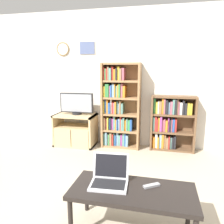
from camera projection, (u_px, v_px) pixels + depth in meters
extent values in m
plane|color=#BCAD93|center=(81.00, 221.00, 2.20)|extent=(18.00, 18.00, 0.00)
cube|color=silver|center=(124.00, 79.00, 4.23)|extent=(7.14, 0.06, 2.60)
torus|color=olive|center=(63.00, 49.00, 4.35)|extent=(0.27, 0.03, 0.27)
cylinder|color=white|center=(63.00, 49.00, 4.35)|extent=(0.22, 0.02, 0.22)
cube|color=silver|center=(87.00, 48.00, 4.24)|extent=(0.33, 0.01, 0.25)
cube|color=slate|center=(87.00, 48.00, 4.23)|extent=(0.30, 0.02, 0.23)
cube|color=tan|center=(58.00, 128.00, 4.43)|extent=(0.04, 0.50, 0.62)
cube|color=tan|center=(94.00, 131.00, 4.26)|extent=(0.04, 0.50, 0.62)
cube|color=tan|center=(75.00, 115.00, 4.29)|extent=(0.79, 0.50, 0.04)
cube|color=tan|center=(76.00, 143.00, 4.40)|extent=(0.79, 0.50, 0.04)
cube|color=tan|center=(76.00, 127.00, 4.33)|extent=(0.72, 0.46, 0.04)
cube|color=tan|center=(62.00, 138.00, 4.18)|extent=(0.34, 0.02, 0.34)
cube|color=tan|center=(80.00, 139.00, 4.10)|extent=(0.34, 0.02, 0.34)
cylinder|color=black|center=(77.00, 113.00, 4.28)|extent=(0.18, 0.18, 0.04)
cube|color=black|center=(77.00, 103.00, 4.24)|extent=(0.66, 0.05, 0.38)
cube|color=#9399A3|center=(76.00, 103.00, 4.21)|extent=(0.63, 0.01, 0.34)
cube|color=#9E754C|center=(104.00, 105.00, 4.21)|extent=(0.04, 0.32, 1.61)
cube|color=#9E754C|center=(139.00, 107.00, 4.06)|extent=(0.04, 0.32, 1.61)
cube|color=#9E754C|center=(122.00, 105.00, 4.28)|extent=(0.72, 0.02, 1.61)
cube|color=#9E754C|center=(121.00, 145.00, 4.29)|extent=(0.65, 0.28, 0.04)
cube|color=#9E754C|center=(121.00, 130.00, 4.23)|extent=(0.65, 0.28, 0.04)
cube|color=#9E754C|center=(121.00, 114.00, 4.17)|extent=(0.65, 0.28, 0.04)
cube|color=#9E754C|center=(121.00, 98.00, 4.10)|extent=(0.65, 0.28, 0.04)
cube|color=#9E754C|center=(121.00, 81.00, 4.04)|extent=(0.65, 0.28, 0.04)
cube|color=#9E754C|center=(121.00, 64.00, 3.98)|extent=(0.65, 0.28, 0.04)
cube|color=#5B9389|center=(106.00, 138.00, 4.34)|extent=(0.03, 0.23, 0.23)
cube|color=#759EB7|center=(107.00, 137.00, 4.33)|extent=(0.03, 0.25, 0.26)
cube|color=white|center=(109.00, 138.00, 4.34)|extent=(0.02, 0.20, 0.21)
cube|color=#388947|center=(110.00, 138.00, 4.32)|extent=(0.02, 0.25, 0.22)
cube|color=#93704C|center=(112.00, 138.00, 4.31)|extent=(0.04, 0.25, 0.25)
cube|color=red|center=(114.00, 138.00, 4.31)|extent=(0.02, 0.24, 0.23)
cube|color=#5B9389|center=(115.00, 138.00, 4.31)|extent=(0.02, 0.20, 0.24)
cube|color=#2856A8|center=(116.00, 139.00, 4.30)|extent=(0.02, 0.22, 0.20)
cube|color=#759EB7|center=(118.00, 138.00, 4.29)|extent=(0.04, 0.20, 0.25)
cube|color=#5B9389|center=(120.00, 139.00, 4.29)|extent=(0.04, 0.20, 0.21)
cube|color=#9E4293|center=(122.00, 139.00, 4.28)|extent=(0.03, 0.21, 0.22)
cube|color=#5B9389|center=(124.00, 139.00, 4.27)|extent=(0.04, 0.20, 0.25)
cube|color=#2856A8|center=(126.00, 139.00, 4.25)|extent=(0.02, 0.22, 0.25)
cube|color=#759EB7|center=(128.00, 140.00, 4.25)|extent=(0.04, 0.23, 0.22)
cube|color=#93704C|center=(106.00, 122.00, 4.27)|extent=(0.03, 0.26, 0.23)
cube|color=#B75B70|center=(108.00, 123.00, 4.28)|extent=(0.03, 0.20, 0.20)
cube|color=gold|center=(109.00, 123.00, 4.26)|extent=(0.02, 0.25, 0.23)
cube|color=#2856A8|center=(111.00, 123.00, 4.27)|extent=(0.03, 0.21, 0.22)
cube|color=#232328|center=(112.00, 123.00, 4.25)|extent=(0.02, 0.24, 0.23)
cube|color=#9E4293|center=(113.00, 123.00, 4.25)|extent=(0.03, 0.21, 0.22)
cube|color=#5B9389|center=(115.00, 122.00, 4.24)|extent=(0.03, 0.21, 0.26)
cube|color=orange|center=(117.00, 124.00, 4.24)|extent=(0.03, 0.21, 0.20)
cube|color=#2856A8|center=(118.00, 124.00, 4.23)|extent=(0.02, 0.25, 0.20)
cube|color=#759EB7|center=(120.00, 123.00, 4.22)|extent=(0.03, 0.22, 0.22)
cube|color=red|center=(121.00, 122.00, 4.21)|extent=(0.02, 0.21, 0.27)
cube|color=#5B9389|center=(123.00, 124.00, 4.20)|extent=(0.03, 0.24, 0.21)
cube|color=#5B9389|center=(124.00, 123.00, 4.19)|extent=(0.03, 0.25, 0.24)
cube|color=orange|center=(126.00, 124.00, 4.20)|extent=(0.03, 0.22, 0.20)
cube|color=#5B9389|center=(128.00, 124.00, 4.19)|extent=(0.02, 0.23, 0.22)
cube|color=#388947|center=(130.00, 124.00, 4.18)|extent=(0.04, 0.22, 0.20)
cube|color=#2856A8|center=(132.00, 124.00, 4.17)|extent=(0.04, 0.24, 0.22)
cube|color=gold|center=(105.00, 106.00, 4.22)|extent=(0.02, 0.24, 0.24)
cube|color=#2856A8|center=(107.00, 106.00, 4.21)|extent=(0.03, 0.22, 0.26)
cube|color=orange|center=(108.00, 106.00, 4.20)|extent=(0.03, 0.23, 0.26)
cube|color=#2856A8|center=(110.00, 107.00, 4.20)|extent=(0.03, 0.24, 0.21)
cube|color=white|center=(112.00, 106.00, 4.20)|extent=(0.03, 0.20, 0.27)
cube|color=red|center=(114.00, 107.00, 4.19)|extent=(0.03, 0.20, 0.21)
cube|color=#B75B70|center=(115.00, 108.00, 4.18)|extent=(0.02, 0.23, 0.21)
cube|color=orange|center=(116.00, 107.00, 4.17)|extent=(0.03, 0.25, 0.23)
cube|color=#5B9389|center=(118.00, 107.00, 4.17)|extent=(0.02, 0.20, 0.23)
cube|color=#759EB7|center=(119.00, 108.00, 4.17)|extent=(0.02, 0.20, 0.20)
cube|color=#93704C|center=(121.00, 107.00, 4.16)|extent=(0.03, 0.21, 0.24)
cube|color=#5B9389|center=(123.00, 108.00, 4.15)|extent=(0.03, 0.20, 0.20)
cube|color=gold|center=(106.00, 91.00, 4.15)|extent=(0.03, 0.25, 0.20)
cube|color=#388947|center=(107.00, 90.00, 4.14)|extent=(0.04, 0.24, 0.24)
cube|color=#388947|center=(109.00, 90.00, 4.14)|extent=(0.03, 0.24, 0.24)
cube|color=#B75B70|center=(111.00, 91.00, 4.14)|extent=(0.02, 0.22, 0.21)
cube|color=#2856A8|center=(112.00, 91.00, 4.13)|extent=(0.02, 0.23, 0.22)
cube|color=#759EB7|center=(114.00, 90.00, 4.12)|extent=(0.04, 0.22, 0.24)
cube|color=orange|center=(116.00, 90.00, 4.11)|extent=(0.02, 0.22, 0.25)
cube|color=#5B9389|center=(117.00, 91.00, 4.12)|extent=(0.03, 0.20, 0.21)
cube|color=orange|center=(119.00, 91.00, 4.10)|extent=(0.03, 0.22, 0.23)
cube|color=#388947|center=(120.00, 90.00, 4.09)|extent=(0.03, 0.23, 0.25)
cube|color=#B75B70|center=(122.00, 90.00, 4.09)|extent=(0.04, 0.20, 0.25)
cube|color=orange|center=(125.00, 91.00, 4.08)|extent=(0.04, 0.22, 0.21)
cube|color=red|center=(105.00, 74.00, 4.09)|extent=(0.02, 0.23, 0.23)
cube|color=#388947|center=(107.00, 74.00, 4.09)|extent=(0.03, 0.24, 0.21)
cube|color=red|center=(108.00, 74.00, 4.08)|extent=(0.02, 0.26, 0.21)
cube|color=#93704C|center=(109.00, 73.00, 4.07)|extent=(0.02, 0.25, 0.24)
cube|color=#5B9389|center=(111.00, 74.00, 4.07)|extent=(0.04, 0.24, 0.22)
cube|color=red|center=(113.00, 73.00, 4.06)|extent=(0.03, 0.21, 0.25)
cube|color=orange|center=(115.00, 75.00, 4.06)|extent=(0.04, 0.21, 0.20)
cube|color=#232328|center=(117.00, 74.00, 4.04)|extent=(0.03, 0.24, 0.22)
cube|color=gold|center=(119.00, 73.00, 4.04)|extent=(0.04, 0.21, 0.24)
cube|color=#93704C|center=(121.00, 74.00, 4.02)|extent=(0.04, 0.25, 0.21)
cube|color=#B75B70|center=(124.00, 74.00, 4.02)|extent=(0.04, 0.22, 0.22)
cube|color=brown|center=(152.00, 122.00, 4.09)|extent=(0.04, 0.25, 1.02)
cube|color=brown|center=(194.00, 125.00, 3.92)|extent=(0.04, 0.25, 1.02)
cube|color=brown|center=(172.00, 122.00, 4.12)|extent=(0.80, 0.02, 1.02)
cube|color=brown|center=(171.00, 149.00, 4.11)|extent=(0.72, 0.21, 0.04)
cube|color=brown|center=(172.00, 132.00, 4.04)|extent=(0.72, 0.21, 0.04)
cube|color=brown|center=(173.00, 115.00, 3.98)|extent=(0.72, 0.21, 0.04)
cube|color=brown|center=(174.00, 97.00, 3.91)|extent=(0.72, 0.21, 0.04)
cube|color=orange|center=(153.00, 141.00, 4.17)|extent=(0.02, 0.15, 0.23)
cube|color=orange|center=(154.00, 141.00, 4.16)|extent=(0.03, 0.19, 0.21)
cube|color=white|center=(156.00, 140.00, 4.15)|extent=(0.04, 0.17, 0.27)
cube|color=orange|center=(158.00, 142.00, 4.14)|extent=(0.03, 0.20, 0.21)
cube|color=#759EB7|center=(160.00, 140.00, 4.13)|extent=(0.04, 0.17, 0.27)
cube|color=orange|center=(163.00, 140.00, 4.12)|extent=(0.04, 0.18, 0.27)
cube|color=#93704C|center=(165.00, 141.00, 4.12)|extent=(0.03, 0.16, 0.26)
cube|color=#93704C|center=(167.00, 142.00, 4.11)|extent=(0.04, 0.19, 0.21)
cube|color=red|center=(169.00, 142.00, 4.10)|extent=(0.02, 0.19, 0.23)
cube|color=#5B9389|center=(171.00, 142.00, 4.10)|extent=(0.03, 0.15, 0.21)
cube|color=#232328|center=(172.00, 142.00, 4.09)|extent=(0.03, 0.17, 0.22)
cube|color=#232328|center=(175.00, 142.00, 4.08)|extent=(0.04, 0.15, 0.25)
cube|color=#5B9389|center=(154.00, 123.00, 4.10)|extent=(0.03, 0.18, 0.26)
cube|color=red|center=(156.00, 123.00, 4.08)|extent=(0.04, 0.19, 0.27)
cube|color=red|center=(158.00, 124.00, 4.08)|extent=(0.02, 0.19, 0.23)
cube|color=gold|center=(159.00, 124.00, 4.08)|extent=(0.03, 0.17, 0.26)
cube|color=#9E4293|center=(161.00, 123.00, 4.06)|extent=(0.04, 0.19, 0.28)
cube|color=#B75B70|center=(163.00, 125.00, 4.07)|extent=(0.03, 0.15, 0.22)
cube|color=#B75B70|center=(165.00, 125.00, 4.06)|extent=(0.02, 0.17, 0.23)
cube|color=orange|center=(166.00, 125.00, 4.05)|extent=(0.04, 0.18, 0.21)
cube|color=#9E4293|center=(168.00, 124.00, 4.04)|extent=(0.03, 0.15, 0.25)
cube|color=#232328|center=(170.00, 125.00, 4.03)|extent=(0.03, 0.19, 0.22)
cube|color=#B75B70|center=(172.00, 125.00, 4.03)|extent=(0.02, 0.18, 0.23)
cube|color=#2856A8|center=(173.00, 125.00, 4.02)|extent=(0.04, 0.17, 0.24)
cube|color=red|center=(176.00, 125.00, 4.02)|extent=(0.03, 0.16, 0.24)
cube|color=#388947|center=(155.00, 106.00, 4.04)|extent=(0.04, 0.15, 0.28)
cube|color=gold|center=(157.00, 107.00, 4.03)|extent=(0.03, 0.17, 0.21)
cube|color=white|center=(158.00, 107.00, 4.02)|extent=(0.02, 0.18, 0.22)
cube|color=#93704C|center=(160.00, 107.00, 4.01)|extent=(0.04, 0.19, 0.23)
cube|color=orange|center=(163.00, 106.00, 4.00)|extent=(0.04, 0.17, 0.28)
cube|color=#B75B70|center=(165.00, 106.00, 3.99)|extent=(0.03, 0.18, 0.27)
cube|color=#232328|center=(167.00, 107.00, 3.98)|extent=(0.04, 0.19, 0.25)
cube|color=#759EB7|center=(169.00, 108.00, 3.98)|extent=(0.03, 0.16, 0.22)
cube|color=#B75B70|center=(171.00, 107.00, 3.96)|extent=(0.04, 0.19, 0.23)
cube|color=#5B9389|center=(173.00, 106.00, 3.95)|extent=(0.03, 0.18, 0.27)
cube|color=#232328|center=(176.00, 106.00, 3.94)|extent=(0.03, 0.19, 0.27)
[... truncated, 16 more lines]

